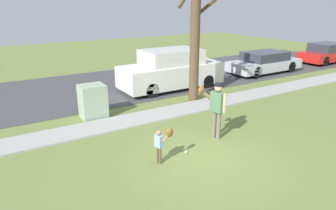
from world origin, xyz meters
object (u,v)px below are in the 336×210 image
person_child (162,140)px  utility_cabinet (93,101)px  parked_van_white (171,70)px  street_tree_near (195,28)px  parked_sedan_silver (264,62)px  parked_hatchback_red (326,53)px  baseball (186,152)px  person_adult (216,105)px

person_child → utility_cabinet: bearing=85.2°
parked_van_white → street_tree_near: bearing=84.6°
utility_cabinet → parked_sedan_silver: parked_sedan_silver is taller
person_child → parked_sedan_silver: (10.62, 6.12, -0.02)m
street_tree_near → parked_hatchback_red: street_tree_near is taller
street_tree_near → parked_van_white: bearing=84.6°
baseball → street_tree_near: (3.04, 3.83, 3.01)m
person_adult → parked_sedan_silver: (8.45, 5.65, -0.47)m
person_adult → person_child: 2.26m
utility_cabinet → parked_hatchback_red: size_ratio=0.30×
person_child → parked_hatchback_red: bearing=9.3°
baseball → parked_sedan_silver: size_ratio=0.02×
person_child → street_tree_near: size_ratio=0.17×
person_adult → parked_sedan_silver: size_ratio=0.38×
parked_hatchback_red → baseball: bearing=20.7°
person_adult → person_child: size_ratio=1.78×
parked_sedan_silver → parked_hatchback_red: (6.09, -0.02, 0.04)m
person_child → utility_cabinet: size_ratio=0.81×
parked_hatchback_red → person_child: bearing=20.1°
person_adult → parked_hatchback_red: bearing=-169.6°
utility_cabinet → parked_hatchback_red: bearing=6.3°
person_child → utility_cabinet: (-0.44, 4.21, -0.04)m
baseball → street_tree_near: size_ratio=0.01×
street_tree_near → parked_hatchback_red: 13.24m
utility_cabinet → parked_van_white: 4.88m
street_tree_near → parked_van_white: (0.20, 2.12, -2.14)m
person_adult → parked_van_white: 5.90m
person_adult → parked_hatchback_red: person_adult is taller
person_child → baseball: bearing=-3.4°
utility_cabinet → street_tree_near: 4.96m
baseball → person_child: bearing=-172.7°
person_adult → baseball: person_adult is taller
parked_van_white → parked_sedan_silver: size_ratio=1.09×
person_child → baseball: 1.03m
person_adult → street_tree_near: size_ratio=0.30×
person_adult → person_child: bearing=1.5°
parked_van_white → parked_sedan_silver: parked_van_white is taller
person_child → parked_van_white: size_ratio=0.20×
person_adult → utility_cabinet: 4.58m
parked_hatchback_red → parked_sedan_silver: bearing=-0.2°
person_adult → utility_cabinet: bearing=-65.9°
baseball → parked_van_white: parked_van_white is taller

